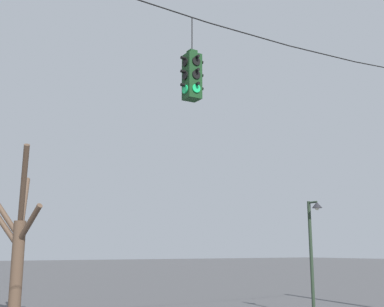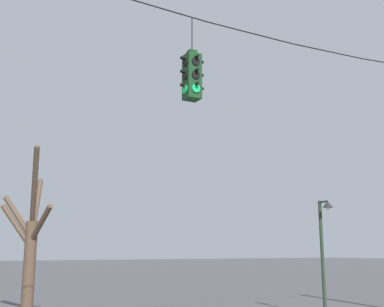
# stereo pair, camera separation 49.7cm
# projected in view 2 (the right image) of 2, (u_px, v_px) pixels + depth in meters

# --- Properties ---
(span_wire) EXTENTS (17.93, 0.03, 0.57)m
(span_wire) POSITION_uv_depth(u_px,v_px,m) (252.00, 27.00, 12.02)
(span_wire) COLOR black
(traffic_light_near_left_pole) EXTENTS (0.58, 0.58, 1.99)m
(traffic_light_near_left_pole) POSITION_uv_depth(u_px,v_px,m) (192.00, 76.00, 10.90)
(traffic_light_near_left_pole) COLOR #143819
(street_lamp) EXTENTS (0.36, 0.64, 4.03)m
(street_lamp) POSITION_uv_depth(u_px,v_px,m) (324.00, 238.00, 16.95)
(street_lamp) COLOR #233323
(street_lamp) RESTS_ON ground_plane
(bare_tree) EXTENTS (1.72, 3.89, 5.75)m
(bare_tree) POSITION_uv_depth(u_px,v_px,m) (30.00, 243.00, 17.09)
(bare_tree) COLOR brown
(bare_tree) RESTS_ON ground_plane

